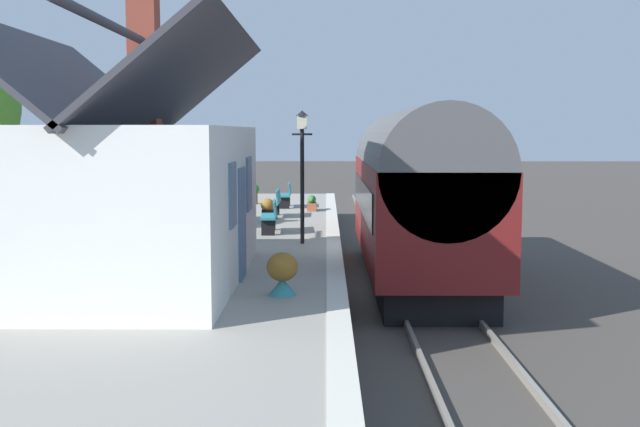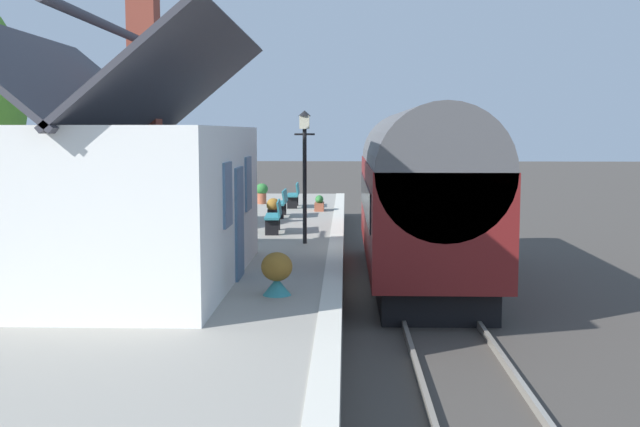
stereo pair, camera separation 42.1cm
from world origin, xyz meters
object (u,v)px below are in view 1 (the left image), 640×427
bench_mid_platform (275,202)px  bench_by_lamp (271,216)px  lamp_post_platform (302,150)px  planter_corner_building (267,210)px  train (417,193)px  planter_under_sign (253,192)px  planter_bench_right (234,214)px  station_building (127,197)px  planter_edge_near (282,274)px  planter_by_door (312,203)px  bench_platform_end (286,194)px

bench_mid_platform → bench_by_lamp: size_ratio=0.99×
lamp_post_platform → planter_corner_building: bearing=14.9°
train → bench_by_lamp: bearing=63.5°
planter_under_sign → planter_bench_right: size_ratio=1.11×
bench_mid_platform → planter_under_sign: bearing=13.9°
train → station_building: 7.80m
planter_edge_near → bench_by_lamp: bearing=5.4°
train → planter_corner_building: train is taller
planter_by_door → planter_corner_building: planter_corner_building is taller
station_building → planter_by_door: station_building is taller
planter_under_sign → lamp_post_platform: lamp_post_platform is taller
station_building → lamp_post_platform: (4.91, -3.06, 0.75)m
bench_platform_end → planter_corner_building: bench_platform_end is taller
planter_edge_near → lamp_post_platform: 6.45m
train → planter_corner_building: 6.00m
planter_bench_right → planter_edge_near: (-9.47, -1.95, -0.01)m
bench_mid_platform → planter_by_door: 2.38m
bench_mid_platform → planter_corner_building: bench_mid_platform is taller
train → bench_platform_end: size_ratio=7.17×
train → bench_platform_end: 9.88m
bench_mid_platform → planter_by_door: size_ratio=1.73×
station_building → planter_bench_right: station_building is taller
bench_platform_end → planter_under_sign: (1.30, 1.34, -0.02)m
planter_edge_near → lamp_post_platform: (6.14, -0.15, 1.95)m
bench_mid_platform → planter_edge_near: bearing=-175.6°
planter_bench_right → planter_edge_near: planter_bench_right is taller
bench_mid_platform → planter_bench_right: bench_mid_platform is taller
train → lamp_post_platform: train is taller
bench_by_lamp → train: bearing=-116.5°
bench_by_lamp → planter_bench_right: 1.74m
bench_platform_end → planter_corner_building: 4.79m
station_building → planter_under_sign: 15.55m
bench_mid_platform → bench_by_lamp: same height
planter_edge_near → lamp_post_platform: bearing=-1.4°
train → bench_mid_platform: bearing=33.9°
bench_mid_platform → planter_edge_near: 12.19m
train → planter_by_door: size_ratio=12.45×
bench_by_lamp → lamp_post_platform: 2.90m
bench_by_lamp → planter_by_door: (6.03, -1.01, -0.22)m
bench_by_lamp → lamp_post_platform: bearing=-155.6°
station_building → bench_platform_end: 14.40m
station_building → bench_by_lamp: bearing=-17.1°
train → planter_corner_building: bearing=43.0°
bench_mid_platform → planter_under_sign: bench_mid_platform is taller
train → station_building: (-5.06, 5.92, 0.34)m
train → lamp_post_platform: bearing=93.1°
bench_by_lamp → planter_bench_right: (1.28, 1.17, -0.10)m
train → planter_by_door: 8.44m
bench_mid_platform → bench_by_lamp: (-3.97, -0.15, 0.00)m
planter_under_sign → station_building: bearing=176.8°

